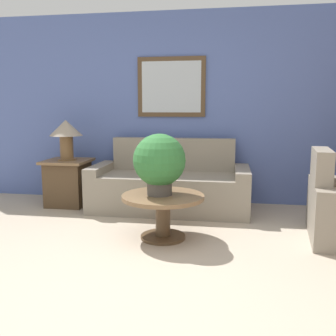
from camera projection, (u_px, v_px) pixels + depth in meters
The scene contains 7 objects.
ground_plane at pixel (143, 290), 2.72m from camera, with size 20.00×20.00×0.00m, color tan.
wall_back at pixel (186, 108), 5.17m from camera, with size 7.11×0.09×2.60m.
couch_main at pixel (170, 187), 4.85m from camera, with size 2.01×0.86×0.91m.
coffee_table at pixel (163, 207), 3.76m from camera, with size 0.83×0.83×0.45m.
side_table at pixel (68, 182), 5.07m from camera, with size 0.58×0.58×0.62m.
table_lamp at pixel (66, 132), 4.97m from camera, with size 0.43×0.43×0.53m.
potted_plant_on_table at pixel (159, 162), 3.69m from camera, with size 0.52×0.52×0.61m.
Camera 1 is at (0.59, -2.48, 1.31)m, focal length 40.00 mm.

